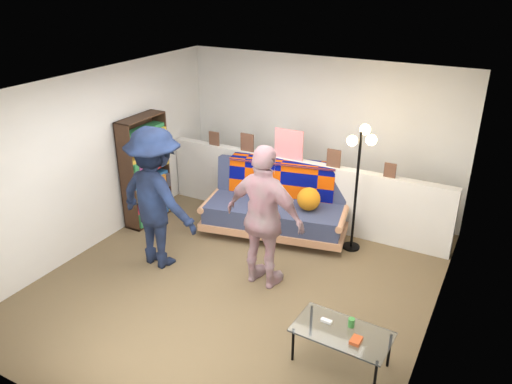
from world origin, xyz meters
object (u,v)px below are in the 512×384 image
futon_sofa (278,206)px  person_right (265,218)px  bookshelf (145,174)px  floor_lamp (360,164)px  coffee_table (343,334)px  person_left (156,198)px

futon_sofa → person_right: person_right is taller
bookshelf → floor_lamp: size_ratio=0.93×
floor_lamp → bookshelf: bearing=-167.4°
floor_lamp → person_right: bearing=-117.2°
bookshelf → coffee_table: 4.01m
person_right → person_left: bearing=14.9°
person_left → floor_lamp: bearing=-135.9°
futon_sofa → person_right: 1.42m
futon_sofa → floor_lamp: size_ratio=1.26×
person_left → person_right: bearing=-163.5°
coffee_table → person_right: 1.67m
bookshelf → coffee_table: bearing=-22.8°
person_left → person_right: size_ratio=1.04×
bookshelf → person_right: 2.46m
futon_sofa → coffee_table: (1.75, -2.15, -0.05)m
bookshelf → person_right: size_ratio=0.92×
bookshelf → floor_lamp: bearing=12.6°
coffee_table → floor_lamp: floor_lamp is taller
bookshelf → person_left: size_ratio=0.88×
futon_sofa → person_left: size_ratio=1.19×
coffee_table → floor_lamp: size_ratio=0.54×
floor_lamp → person_right: size_ratio=0.98×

